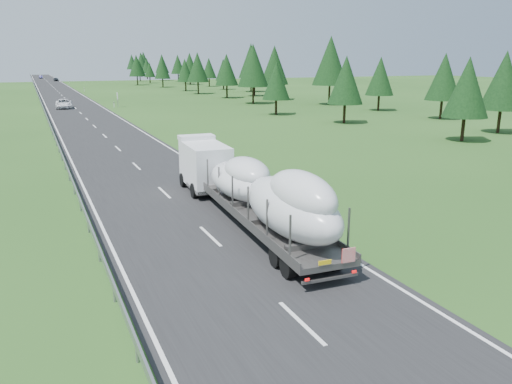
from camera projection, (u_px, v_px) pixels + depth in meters
name	position (u px, v px, depth m)	size (l,w,h in m)	color
ground	(301.00, 323.00, 16.25)	(400.00, 400.00, 0.00)	#234818
road_surface	(67.00, 100.00, 104.36)	(10.00, 400.00, 0.02)	black
guardrail	(39.00, 98.00, 102.05)	(0.10, 400.00, 0.76)	slate
marker_posts	(76.00, 85.00, 155.26)	(0.13, 350.08, 1.00)	silver
highway_sign	(117.00, 97.00, 89.13)	(0.08, 0.90, 2.60)	slate
tree_line_right	(239.00, 66.00, 122.25)	(27.46, 304.00, 12.59)	black
boat_truck	(251.00, 186.00, 25.43)	(3.30, 18.34, 3.95)	white
distant_van	(64.00, 104.00, 87.16)	(2.67, 5.79, 1.61)	silver
distant_car_dark	(56.00, 79.00, 197.28)	(1.62, 4.02, 1.37)	black
distant_car_blue	(41.00, 77.00, 224.05)	(1.47, 4.21, 1.39)	#1B1C4D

